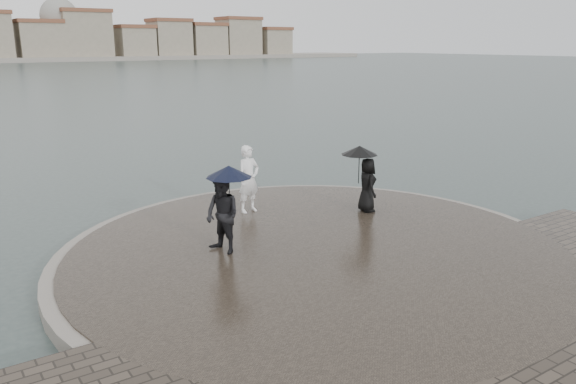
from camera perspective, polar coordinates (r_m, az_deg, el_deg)
ground at (r=11.44m, az=13.87°, el=-12.27°), size 400.00×400.00×0.00m
kerb_ring at (r=13.72m, az=3.05°, el=-6.38°), size 12.50×12.50×0.32m
quay_tip at (r=13.71m, az=3.05°, el=-6.30°), size 11.90×11.90×0.36m
statue at (r=16.20m, az=-4.02°, el=1.33°), size 0.77×0.56×1.95m
visitor_left at (r=13.08m, az=-6.54°, el=-1.35°), size 1.24×1.16×2.04m
visitor_right at (r=16.31m, az=7.80°, el=1.84°), size 1.14×1.07×1.95m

